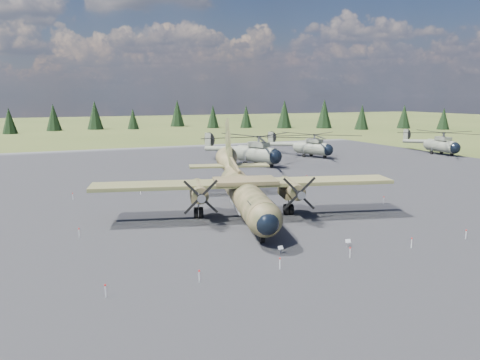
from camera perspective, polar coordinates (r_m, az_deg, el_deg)
name	(u,v)px	position (r m, az deg, el deg)	size (l,w,h in m)	color
ground	(252,218)	(47.12, 1.48, -4.70)	(500.00, 500.00, 0.00)	brown
apron	(217,199)	(56.11, -2.77, -2.28)	(120.00, 120.00, 0.04)	#525156
transport_plane	(243,188)	(47.81, 0.40, -0.97)	(29.91, 26.77, 9.93)	#363A1F
helicopter_near	(256,145)	(81.76, 1.99, 4.34)	(27.56, 27.56, 5.30)	slate
helicopter_mid	(312,141)	(94.55, 8.81, 4.75)	(24.12, 24.12, 4.66)	slate
helicopter_far	(441,139)	(106.18, 23.35, 4.65)	(19.32, 22.31, 4.73)	slate
info_placard_left	(280,248)	(36.86, 4.96, -8.32)	(0.43, 0.21, 0.66)	gray
info_placard_right	(348,242)	(39.29, 13.02, -7.36)	(0.45, 0.23, 0.67)	gray
barrier_fence	(248,214)	(46.74, 1.01, -4.18)	(33.12, 29.62, 0.85)	silver
treeline	(230,177)	(42.52, -1.24, 0.33)	(288.99, 292.08, 10.92)	black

